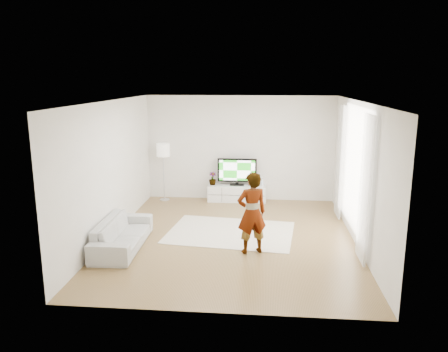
# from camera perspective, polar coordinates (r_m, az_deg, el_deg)

# --- Properties ---
(floor) EXTENTS (6.00, 6.00, 0.00)m
(floor) POSITION_cam_1_polar(r_m,az_deg,el_deg) (9.16, 1.00, -8.03)
(floor) COLOR olive
(floor) RESTS_ON ground
(ceiling) EXTENTS (6.00, 6.00, 0.00)m
(ceiling) POSITION_cam_1_polar(r_m,az_deg,el_deg) (8.58, 1.07, 9.74)
(ceiling) COLOR white
(ceiling) RESTS_ON wall_back
(wall_left) EXTENTS (0.02, 6.00, 2.80)m
(wall_left) POSITION_cam_1_polar(r_m,az_deg,el_deg) (9.29, -14.54, 0.84)
(wall_left) COLOR white
(wall_left) RESTS_ON floor
(wall_right) EXTENTS (0.02, 6.00, 2.80)m
(wall_right) POSITION_cam_1_polar(r_m,az_deg,el_deg) (8.94, 17.22, 0.23)
(wall_right) COLOR white
(wall_right) RESTS_ON floor
(wall_back) EXTENTS (5.00, 0.02, 2.80)m
(wall_back) POSITION_cam_1_polar(r_m,az_deg,el_deg) (11.71, 2.12, 3.62)
(wall_back) COLOR white
(wall_back) RESTS_ON floor
(wall_front) EXTENTS (5.00, 0.02, 2.80)m
(wall_front) POSITION_cam_1_polar(r_m,az_deg,el_deg) (5.88, -1.14, -5.55)
(wall_front) COLOR white
(wall_front) RESTS_ON floor
(window) EXTENTS (0.01, 2.60, 2.50)m
(window) POSITION_cam_1_polar(r_m,az_deg,el_deg) (9.22, 16.74, 0.93)
(window) COLOR white
(window) RESTS_ON wall_right
(curtain_near) EXTENTS (0.04, 0.70, 2.60)m
(curtain_near) POSITION_cam_1_polar(r_m,az_deg,el_deg) (7.98, 17.93, -1.65)
(curtain_near) COLOR white
(curtain_near) RESTS_ON floor
(curtain_far) EXTENTS (0.04, 0.70, 2.60)m
(curtain_far) POSITION_cam_1_polar(r_m,az_deg,el_deg) (10.47, 14.91, 1.85)
(curtain_far) COLOR white
(curtain_far) RESTS_ON floor
(media_console) EXTENTS (1.55, 0.44, 0.44)m
(media_console) POSITION_cam_1_polar(r_m,az_deg,el_deg) (11.73, 1.69, -2.26)
(media_console) COLOR white
(media_console) RESTS_ON floor
(television) EXTENTS (1.04, 0.20, 0.73)m
(television) POSITION_cam_1_polar(r_m,az_deg,el_deg) (11.62, 1.72, 0.68)
(television) COLOR black
(television) RESTS_ON media_console
(game_console) EXTENTS (0.06, 0.15, 0.20)m
(game_console) POSITION_cam_1_polar(r_m,az_deg,el_deg) (11.63, 5.03, -0.83)
(game_console) COLOR white
(game_console) RESTS_ON media_console
(potted_plant) EXTENTS (0.24, 0.24, 0.35)m
(potted_plant) POSITION_cam_1_polar(r_m,az_deg,el_deg) (11.69, -1.51, -0.33)
(potted_plant) COLOR #3F7238
(potted_plant) RESTS_ON media_console
(rug) EXTENTS (2.82, 2.17, 0.01)m
(rug) POSITION_cam_1_polar(r_m,az_deg,el_deg) (9.44, 0.85, -7.37)
(rug) COLOR beige
(rug) RESTS_ON floor
(player) EXTENTS (0.66, 0.55, 1.55)m
(player) POSITION_cam_1_polar(r_m,az_deg,el_deg) (8.16, 3.65, -4.83)
(player) COLOR #334772
(player) RESTS_ON rug
(sofa) EXTENTS (0.81, 1.96, 0.57)m
(sofa) POSITION_cam_1_polar(r_m,az_deg,el_deg) (8.78, -13.15, -7.35)
(sofa) COLOR #A8A8A3
(sofa) RESTS_ON floor
(floor_lamp) EXTENTS (0.34, 0.34, 1.55)m
(floor_lamp) POSITION_cam_1_polar(r_m,az_deg,el_deg) (11.72, -7.95, 3.06)
(floor_lamp) COLOR silver
(floor_lamp) RESTS_ON floor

